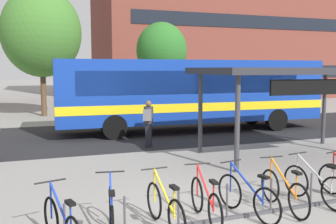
% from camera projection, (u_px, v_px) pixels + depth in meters
% --- Properties ---
extents(ground, '(200.00, 200.00, 0.00)m').
position_uv_depth(ground, '(214.00, 220.00, 7.22)').
color(ground, gray).
extents(bus_lane_asphalt, '(80.00, 7.20, 0.01)m').
position_uv_depth(bus_lane_asphalt, '(112.00, 135.00, 16.38)').
color(bus_lane_asphalt, '#232326').
rests_on(bus_lane_asphalt, ground).
extents(city_bus, '(12.11, 3.03, 3.20)m').
position_uv_depth(city_bus, '(193.00, 92.00, 17.40)').
color(city_bus, '#14389E').
rests_on(city_bus, ground).
extents(bike_rack, '(6.90, 0.30, 0.70)m').
position_uv_depth(bike_rack, '(227.00, 215.00, 7.20)').
color(bike_rack, '#47474C').
rests_on(bike_rack, ground).
extents(parked_bicycle_blue_1, '(0.52, 1.71, 0.99)m').
position_uv_depth(parked_bicycle_blue_1, '(111.00, 214.00, 6.48)').
color(parked_bicycle_blue_1, black).
rests_on(parked_bicycle_blue_1, ground).
extents(parked_bicycle_yellow_2, '(0.52, 1.72, 0.99)m').
position_uv_depth(parked_bicycle_yellow_2, '(165.00, 208.00, 6.75)').
color(parked_bicycle_yellow_2, black).
rests_on(parked_bicycle_yellow_2, ground).
extents(parked_bicycle_red_3, '(0.52, 1.72, 0.99)m').
position_uv_depth(parked_bicycle_red_3, '(206.00, 202.00, 7.07)').
color(parked_bicycle_red_3, black).
rests_on(parked_bicycle_red_3, ground).
extents(parked_bicycle_blue_4, '(0.56, 1.69, 0.99)m').
position_uv_depth(parked_bicycle_blue_4, '(247.00, 197.00, 7.34)').
color(parked_bicycle_blue_4, black).
rests_on(parked_bicycle_blue_4, ground).
extents(parked_bicycle_orange_5, '(0.52, 1.72, 0.99)m').
position_uv_depth(parked_bicycle_orange_5, '(284.00, 192.00, 7.66)').
color(parked_bicycle_orange_5, black).
rests_on(parked_bicycle_orange_5, ground).
extents(parked_bicycle_silver_6, '(0.52, 1.71, 0.99)m').
position_uv_depth(parked_bicycle_silver_6, '(315.00, 186.00, 8.05)').
color(parked_bicycle_silver_6, black).
rests_on(parked_bicycle_silver_6, ground).
extents(transit_shelter, '(5.89, 3.38, 2.86)m').
position_uv_depth(transit_shelter, '(290.00, 73.00, 12.21)').
color(transit_shelter, '#38383D').
rests_on(transit_shelter, ground).
extents(commuter_grey_pack_2, '(0.51, 0.60, 1.69)m').
position_uv_depth(commuter_grey_pack_2, '(148.00, 120.00, 13.79)').
color(commuter_grey_pack_2, black).
rests_on(commuter_grey_pack_2, ground).
extents(street_tree_0, '(3.25, 3.25, 5.80)m').
position_uv_depth(street_tree_0, '(162.00, 51.00, 24.70)').
color(street_tree_0, brown).
rests_on(street_tree_0, ground).
extents(street_tree_1, '(4.61, 4.61, 7.52)m').
position_uv_depth(street_tree_1, '(41.00, 33.00, 22.42)').
color(street_tree_1, brown).
rests_on(street_tree_1, ground).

